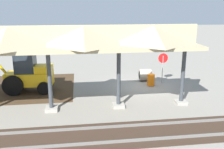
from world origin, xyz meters
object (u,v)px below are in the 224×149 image
object	(u,v)px
backhoe	(27,75)
concrete_pipe	(145,75)
traffic_barrel	(151,80)
stop_sign	(163,62)

from	to	relation	value
backhoe	concrete_pipe	bearing A→B (deg)	-170.09
backhoe	traffic_barrel	xyz separation A→B (m)	(-9.02, -0.19, -0.81)
stop_sign	backhoe	distance (m)	10.13
concrete_pipe	stop_sign	bearing A→B (deg)	145.87
backhoe	traffic_barrel	bearing A→B (deg)	-178.78
backhoe	concrete_pipe	distance (m)	9.09
backhoe	traffic_barrel	size ratio (longest dim) A/B	5.93
backhoe	stop_sign	bearing A→B (deg)	-175.67
stop_sign	concrete_pipe	distance (m)	1.88
stop_sign	backhoe	xyz separation A→B (m)	(10.09, 0.76, -0.45)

